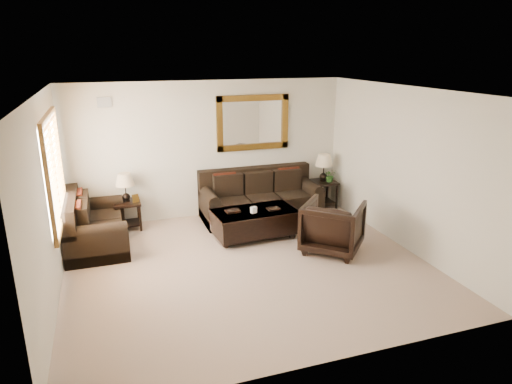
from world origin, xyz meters
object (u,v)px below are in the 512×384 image
object	(u,v)px
end_table_right	(323,173)
coffee_table	(255,220)
sofa	(260,200)
end_table_left	(126,193)
armchair	(333,224)
loveseat	(93,228)

from	to	relation	value
end_table_right	coffee_table	xyz separation A→B (m)	(-1.92, -1.13, -0.44)
sofa	end_table_left	size ratio (longest dim) A/B	2.17
armchair	end_table_left	bearing A→B (deg)	9.04
end_table_left	loveseat	bearing A→B (deg)	-132.42
loveseat	end_table_left	world-z (taller)	end_table_left
sofa	loveseat	size ratio (longest dim) A/B	1.41
loveseat	end_table_right	world-z (taller)	end_table_right
sofa	armchair	distance (m)	2.05
coffee_table	armchair	distance (m)	1.44
end_table_left	end_table_right	distance (m)	4.06
end_table_left	end_table_right	size ratio (longest dim) A/B	0.94
end_table_right	armchair	distance (m)	2.30
sofa	end_table_right	xyz separation A→B (m)	(1.49, 0.16, 0.41)
end_table_right	coffee_table	world-z (taller)	end_table_right
armchair	end_table_right	bearing A→B (deg)	-69.75
sofa	end_table_right	bearing A→B (deg)	6.14
armchair	sofa	bearing A→B (deg)	-29.81
sofa	armchair	size ratio (longest dim) A/B	2.50
loveseat	coffee_table	bearing A→B (deg)	-99.68
loveseat	coffee_table	world-z (taller)	loveseat
sofa	armchair	world-z (taller)	sofa
sofa	loveseat	world-z (taller)	sofa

